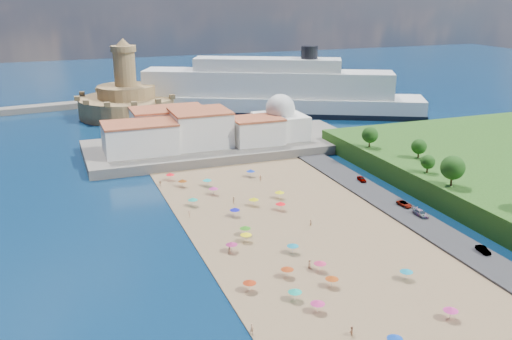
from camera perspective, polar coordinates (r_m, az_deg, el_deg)
name	(u,v)px	position (r m, az deg, el deg)	size (l,w,h in m)	color
ground	(279,240)	(124.41, 2.33, -7.02)	(700.00, 700.00, 0.00)	#071938
terrace	(223,146)	(191.85, -3.35, 2.45)	(90.00, 36.00, 3.00)	#59544C
jetty	(140,129)	(220.33, -11.57, 4.06)	(18.00, 70.00, 2.40)	#59544C
waterfront_buildings	(184,130)	(187.57, -7.26, 3.99)	(57.00, 29.00, 11.00)	silver
domed_building	(280,120)	(194.86, 2.43, 4.97)	(16.00, 16.00, 15.00)	silver
fortress	(127,100)	(248.25, -12.79, 6.80)	(40.00, 40.00, 32.40)	#A68753
cruise_ship	(267,94)	(246.65, 1.14, 7.62)	(127.89, 77.22, 29.06)	black
beach_parasols	(305,268)	(108.42, 4.94, -9.76)	(31.29, 116.43, 2.20)	gray
beachgoers	(266,233)	(125.09, 1.01, -6.30)	(30.80, 93.59, 1.89)	tan
parked_cars	(432,220)	(137.27, 17.18, -4.78)	(2.41, 73.31, 1.40)	gray
hillside_trees	(501,185)	(138.32, 23.27, -1.39)	(13.98, 103.79, 8.02)	#382314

